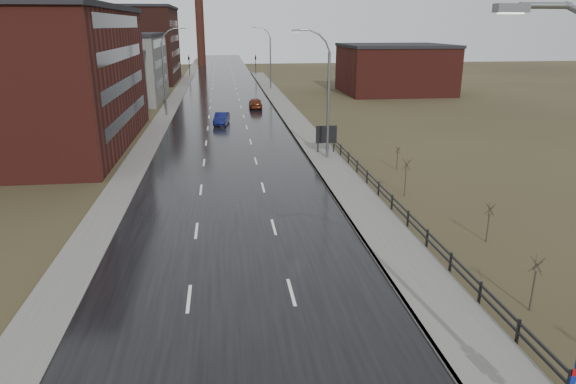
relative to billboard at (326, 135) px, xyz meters
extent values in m
cube|color=black|center=(-9.10, 21.98, -1.76)|extent=(14.00, 300.00, 0.06)
cube|color=#595651|center=(-0.50, -3.02, -1.70)|extent=(3.20, 180.00, 0.18)
cube|color=slate|center=(-2.02, -3.02, -1.70)|extent=(0.16, 180.00, 0.18)
cube|color=#595651|center=(-17.30, 21.98, -1.73)|extent=(2.40, 260.00, 0.12)
cube|color=#471914|center=(-30.10, 6.98, 4.71)|extent=(22.00, 28.00, 13.00)
cube|color=black|center=(-19.12, 6.98, 1.21)|extent=(0.06, 22.40, 1.20)
cube|color=black|center=(-19.12, 6.98, 4.21)|extent=(0.06, 22.40, 1.20)
cube|color=black|center=(-19.12, 6.98, 7.21)|extent=(0.06, 22.40, 1.20)
cube|color=black|center=(-19.12, 6.98, 10.21)|extent=(0.06, 22.40, 1.20)
cube|color=slate|center=(-27.10, 39.98, 3.21)|extent=(16.00, 20.00, 10.00)
cube|color=black|center=(-27.10, 39.98, 8.46)|extent=(16.32, 20.40, 0.50)
cube|color=black|center=(-19.12, 39.98, 1.21)|extent=(0.06, 16.00, 1.20)
cube|color=black|center=(-19.12, 39.98, 4.21)|extent=(0.06, 16.00, 1.20)
cube|color=black|center=(-19.12, 39.98, 7.21)|extent=(0.06, 16.00, 1.20)
cube|color=#331611|center=(-32.10, 69.98, 5.71)|extent=(26.00, 24.00, 15.00)
cube|color=black|center=(-32.10, 69.98, 13.46)|extent=(26.52, 24.48, 0.50)
cube|color=black|center=(-19.12, 69.98, 1.21)|extent=(0.06, 19.20, 1.20)
cube|color=black|center=(-19.12, 69.98, 4.21)|extent=(0.06, 19.20, 1.20)
cube|color=black|center=(-19.12, 69.98, 7.21)|extent=(0.06, 19.20, 1.20)
cube|color=black|center=(-19.12, 69.98, 10.21)|extent=(0.06, 19.20, 1.20)
cube|color=#471914|center=(21.20, 43.98, 2.21)|extent=(18.00, 16.00, 8.00)
cube|color=black|center=(21.20, 43.98, 6.46)|extent=(18.36, 16.32, 0.50)
cylinder|color=#331611|center=(-15.10, 111.98, 13.21)|extent=(2.40, 2.40, 30.00)
cylinder|color=slate|center=(-2.81, -36.02, 10.22)|extent=(1.15, 0.14, 0.14)
cube|color=slate|center=(-3.56, -36.02, 10.17)|extent=(0.70, 0.28, 0.18)
cube|color=silver|center=(-3.56, -36.02, 10.07)|extent=(0.50, 0.20, 0.04)
cylinder|color=slate|center=(-0.30, -2.02, 2.96)|extent=(0.24, 0.24, 9.50)
cylinder|color=slate|center=(-0.47, -2.02, 8.11)|extent=(0.51, 0.14, 0.98)
cylinder|color=slate|center=(-0.94, -2.02, 8.82)|extent=(0.81, 0.14, 0.81)
cylinder|color=slate|center=(-1.66, -2.02, 9.30)|extent=(0.98, 0.14, 0.51)
cylinder|color=slate|center=(-2.50, -2.02, 9.47)|extent=(1.01, 0.14, 0.14)
cube|color=slate|center=(-3.19, -2.02, 9.42)|extent=(0.70, 0.28, 0.18)
cube|color=silver|center=(-3.19, -2.02, 9.32)|extent=(0.50, 0.20, 0.04)
cylinder|color=slate|center=(-17.10, 23.98, 2.96)|extent=(0.24, 0.24, 9.50)
cylinder|color=slate|center=(-16.93, 23.98, 8.11)|extent=(0.51, 0.14, 0.98)
cylinder|color=slate|center=(-16.46, 23.98, 8.82)|extent=(0.81, 0.14, 0.81)
cylinder|color=slate|center=(-15.74, 23.98, 9.30)|extent=(0.98, 0.14, 0.51)
cylinder|color=slate|center=(-14.90, 23.98, 9.47)|extent=(1.01, 0.14, 0.14)
cube|color=slate|center=(-14.21, 23.98, 9.42)|extent=(0.70, 0.28, 0.18)
cube|color=silver|center=(-14.21, 23.98, 9.32)|extent=(0.50, 0.20, 0.04)
cylinder|color=slate|center=(-0.30, 51.98, 2.96)|extent=(0.24, 0.24, 9.50)
cylinder|color=slate|center=(-0.47, 51.98, 8.11)|extent=(0.51, 0.14, 0.98)
cylinder|color=slate|center=(-0.94, 51.98, 8.82)|extent=(0.81, 0.14, 0.81)
cylinder|color=slate|center=(-1.66, 51.98, 9.30)|extent=(0.98, 0.14, 0.51)
cylinder|color=slate|center=(-2.50, 51.98, 9.47)|extent=(1.01, 0.14, 0.14)
cube|color=slate|center=(-3.19, 51.98, 9.42)|extent=(0.70, 0.28, 0.18)
cube|color=silver|center=(-3.19, 51.98, 9.32)|extent=(0.50, 0.20, 0.04)
cube|color=black|center=(1.20, -34.02, -1.24)|extent=(0.10, 0.10, 1.10)
cube|color=black|center=(1.20, -31.02, -1.24)|extent=(0.10, 0.10, 1.10)
cube|color=black|center=(1.20, -28.02, -1.24)|extent=(0.10, 0.10, 1.10)
cube|color=black|center=(1.20, -25.02, -1.24)|extent=(0.10, 0.10, 1.10)
cube|color=black|center=(1.20, -22.02, -1.24)|extent=(0.10, 0.10, 1.10)
cube|color=black|center=(1.20, -19.02, -1.24)|extent=(0.10, 0.10, 1.10)
cube|color=black|center=(1.20, -16.02, -1.24)|extent=(0.10, 0.10, 1.10)
cube|color=black|center=(1.20, -13.02, -1.24)|extent=(0.10, 0.10, 1.10)
cube|color=black|center=(1.20, -10.02, -1.24)|extent=(0.10, 0.10, 1.10)
cube|color=black|center=(1.20, -7.02, -1.24)|extent=(0.10, 0.10, 1.10)
cube|color=black|center=(1.20, -4.02, -1.24)|extent=(0.10, 0.10, 1.10)
cube|color=black|center=(1.20, -1.02, -1.24)|extent=(0.10, 0.10, 1.10)
cube|color=black|center=(1.20, 1.98, -1.24)|extent=(0.10, 0.10, 1.10)
cube|color=black|center=(1.20, 4.98, -1.24)|extent=(0.10, 0.10, 1.10)
cube|color=black|center=(1.20, -19.52, -0.84)|extent=(0.08, 53.00, 0.10)
cube|color=black|center=(1.20, -19.52, -1.24)|extent=(0.08, 53.00, 0.10)
cylinder|color=#382D23|center=(3.14, -28.76, -0.87)|extent=(0.08, 0.08, 1.84)
cylinder|color=#382D23|center=(3.19, -28.76, 0.33)|extent=(0.04, 0.62, 0.73)
cylinder|color=#382D23|center=(3.15, -28.72, 0.33)|extent=(0.59, 0.23, 0.74)
cylinder|color=#382D23|center=(3.10, -28.73, 0.33)|extent=(0.35, 0.53, 0.75)
cylinder|color=#382D23|center=(3.10, -28.79, 0.33)|extent=(0.35, 0.53, 0.75)
cylinder|color=#382D23|center=(3.15, -28.81, 0.33)|extent=(0.59, 0.23, 0.74)
cylinder|color=#382D23|center=(4.88, -21.61, -0.95)|extent=(0.08, 0.08, 1.68)
cylinder|color=#382D23|center=(4.93, -21.61, 0.14)|extent=(0.04, 0.57, 0.67)
cylinder|color=#382D23|center=(4.90, -21.56, 0.14)|extent=(0.54, 0.22, 0.67)
cylinder|color=#382D23|center=(4.84, -21.58, 0.14)|extent=(0.32, 0.48, 0.68)
cylinder|color=#382D23|center=(4.84, -21.64, 0.14)|extent=(0.32, 0.48, 0.68)
cylinder|color=#382D23|center=(4.90, -21.66, 0.14)|extent=(0.54, 0.22, 0.67)
cylinder|color=#382D23|center=(3.06, -13.22, -0.78)|extent=(0.08, 0.08, 2.03)
cylinder|color=#382D23|center=(3.11, -13.22, 0.54)|extent=(0.04, 0.68, 0.80)
cylinder|color=#382D23|center=(3.08, -13.17, 0.54)|extent=(0.64, 0.25, 0.81)
cylinder|color=#382D23|center=(3.02, -13.19, 0.54)|extent=(0.38, 0.57, 0.82)
cylinder|color=#382D23|center=(3.02, -13.24, 0.54)|extent=(0.38, 0.57, 0.82)
cylinder|color=#382D23|center=(3.08, -13.26, 0.54)|extent=(0.64, 0.25, 0.81)
cylinder|color=#382D23|center=(4.85, -6.25, -1.06)|extent=(0.08, 0.08, 1.47)
cylinder|color=#382D23|center=(4.90, -6.25, -0.10)|extent=(0.04, 0.50, 0.59)
cylinder|color=#382D23|center=(4.87, -6.20, -0.10)|extent=(0.48, 0.19, 0.59)
cylinder|color=#382D23|center=(4.81, -6.22, -0.10)|extent=(0.29, 0.42, 0.60)
cylinder|color=#382D23|center=(4.81, -6.28, -0.10)|extent=(0.29, 0.42, 0.60)
cylinder|color=#382D23|center=(4.87, -6.30, -0.10)|extent=(0.48, 0.19, 0.59)
cube|color=black|center=(-0.76, 0.06, -0.89)|extent=(0.10, 0.10, 1.80)
cube|color=black|center=(0.76, 0.06, -0.89)|extent=(0.10, 0.10, 1.80)
cube|color=silver|center=(0.00, 0.01, 0.09)|extent=(1.90, 0.08, 1.56)
cube|color=black|center=(0.00, -0.04, 0.09)|extent=(2.00, 0.04, 1.66)
cylinder|color=black|center=(-17.10, 81.98, 0.81)|extent=(0.16, 0.16, 5.20)
imported|color=black|center=(-17.10, 81.98, 2.96)|extent=(0.58, 2.73, 1.10)
sphere|color=#FF190C|center=(-17.10, 81.83, 3.26)|extent=(0.18, 0.18, 0.18)
cylinder|color=black|center=(-1.10, 81.98, 0.81)|extent=(0.16, 0.16, 5.20)
imported|color=black|center=(-1.10, 81.98, 2.96)|extent=(0.58, 2.73, 1.10)
sphere|color=#FF190C|center=(-1.10, 81.83, 3.26)|extent=(0.18, 0.18, 0.18)
imported|color=#0D1243|center=(-9.74, 16.32, -1.07)|extent=(2.12, 4.56, 1.45)
imported|color=#561F0E|center=(-4.76, 28.58, -1.02)|extent=(1.89, 4.57, 1.55)
camera|label=1|loc=(-9.59, -46.62, 9.82)|focal=32.00mm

